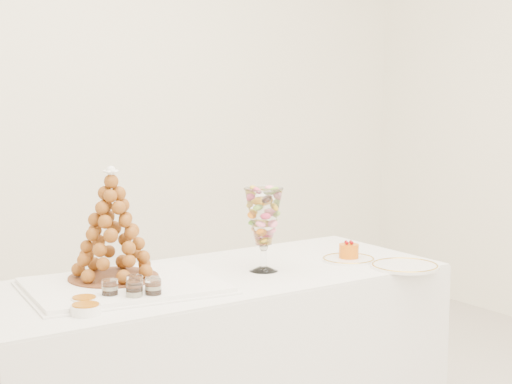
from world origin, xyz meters
TOP-DOWN VIEW (x-y plane):
  - buffet_table at (-0.14, 0.31)m, footprint 1.78×0.71m
  - lace_tray at (-0.48, 0.31)m, footprint 0.70×0.56m
  - macaron_vase at (0.07, 0.27)m, footprint 0.14×0.14m
  - cake_plate at (0.45, 0.22)m, footprint 0.21×0.21m
  - spare_plate at (0.55, 0.01)m, footprint 0.26×0.26m
  - verrine_a at (-0.59, 0.19)m, footprint 0.05×0.05m
  - verrine_b at (-0.50, 0.19)m, footprint 0.06×0.06m
  - verrine_c at (-0.45, 0.16)m, footprint 0.06×0.06m
  - verrine_d at (-0.53, 0.13)m, footprint 0.06×0.06m
  - verrine_e at (-0.47, 0.11)m, footprint 0.07×0.07m
  - ramekin_back at (-0.68, 0.18)m, footprint 0.08×0.08m
  - ramekin_front at (-0.72, 0.09)m, footprint 0.09×0.09m
  - croquembouche at (-0.48, 0.40)m, footprint 0.33×0.33m
  - mousse_cake at (0.46, 0.23)m, footprint 0.08×0.08m

SIDE VIEW (x-z plane):
  - buffet_table at x=-0.14m, z-range 0.00..0.68m
  - cake_plate at x=0.45m, z-range 0.68..0.69m
  - spare_plate at x=0.55m, z-range 0.68..0.69m
  - lace_tray at x=-0.48m, z-range 0.68..0.70m
  - ramekin_back at x=-0.68m, z-range 0.68..0.70m
  - ramekin_front at x=-0.72m, z-range 0.68..0.70m
  - verrine_c at x=-0.45m, z-range 0.68..0.74m
  - verrine_a at x=-0.59m, z-range 0.68..0.75m
  - verrine_e at x=-0.47m, z-range 0.68..0.75m
  - verrine_d at x=-0.53m, z-range 0.68..0.75m
  - verrine_b at x=-0.50m, z-range 0.68..0.75m
  - mousse_cake at x=0.46m, z-range 0.68..0.75m
  - macaron_vase at x=0.07m, z-range 0.72..1.04m
  - croquembouche at x=-0.48m, z-range 0.69..1.09m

